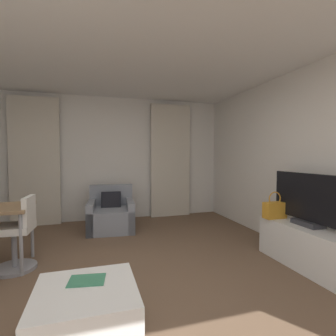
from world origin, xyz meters
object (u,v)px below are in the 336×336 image
Objects in this scene: desk_chair at (18,237)px; tv_console at (309,247)px; coffee_table at (86,312)px; magazine_open at (87,280)px; tv_flatscreen at (308,201)px; handbag_primary at (275,209)px; armchair at (111,215)px.

tv_console is at bearing -15.75° from desk_chair.
tv_console reaches higher than coffee_table.
magazine_open is 2.65m from tv_flatscreen.
handbag_primary reaches higher than coffee_table.
magazine_open is 0.83× the size of handbag_primary.
armchair is 1.83m from desk_chair.
coffee_table is at bearing -60.44° from desk_chair.
tv_flatscreen is at bearing 90.00° from tv_console.
coffee_table is 2.66m from handbag_primary.
armchair is 1.24× the size of coffee_table.
magazine_open is 2.59m from handbag_primary.
desk_chair is 2.87× the size of magazine_open.
desk_chair is 2.39× the size of handbag_primary.
coffee_table is at bearing -98.03° from armchair.
magazine_open reaches higher than coffee_table.
tv_flatscreen is (3.40, -0.93, 0.42)m from desk_chair.
tv_flatscreen is at bearing 8.12° from magazine_open.
armchair is at bearing 133.67° from tv_flatscreen.
tv_flatscreen reaches higher than desk_chair.
tv_console is at bearing -46.74° from armchair.
desk_chair is 3.55m from tv_flatscreen.
tv_flatscreen reaches higher than coffee_table.
tv_flatscreen reaches higher than tv_console.
tv_console is (3.40, -0.96, -0.14)m from desk_chair.
armchair is 0.87× the size of tv_flatscreen.
desk_chair is 1.64m from coffee_table.
desk_chair is 3.53m from tv_console.
tv_console is at bearing -73.33° from handbag_primary.
desk_chair reaches higher than coffee_table.
armchair reaches higher than tv_console.
coffee_table is 2.47× the size of magazine_open.
armchair is 0.75× the size of tv_console.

